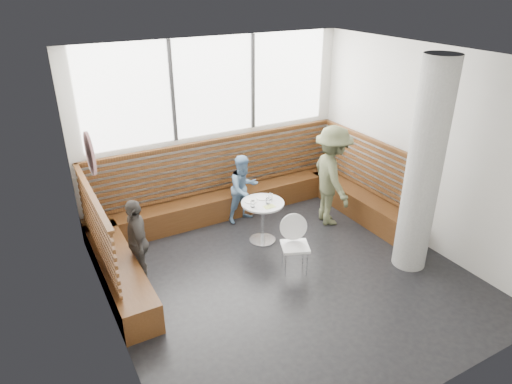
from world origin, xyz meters
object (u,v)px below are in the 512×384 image
concrete_column (424,169)px  child_back (244,189)px  cafe_chair (293,240)px  child_left (137,241)px  adult_man (332,176)px  cafe_table (263,213)px

concrete_column → child_back: bearing=122.5°
cafe_chair → child_left: size_ratio=0.67×
concrete_column → child_left: 4.22m
cafe_chair → child_back: size_ratio=0.70×
adult_man → child_left: 3.52m
child_back → child_left: 2.36m
cafe_table → child_left: bearing=-177.9°
adult_man → child_left: bearing=106.2°
cafe_chair → adult_man: 1.72m
cafe_table → adult_man: bearing=-0.2°
cafe_table → child_back: size_ratio=0.58×
child_back → child_left: bearing=-167.5°
adult_man → cafe_table: bearing=104.8°
cafe_table → adult_man: adult_man is taller
cafe_chair → child_left: 2.27m
cafe_table → child_left: (-2.11, -0.08, 0.14)m
concrete_column → cafe_chair: size_ratio=3.65×
cafe_table → child_back: child_back is taller
cafe_table → cafe_chair: (-0.01, -0.92, -0.01)m
concrete_column → child_left: concrete_column is taller
concrete_column → cafe_table: bearing=134.6°
cafe_chair → adult_man: adult_man is taller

